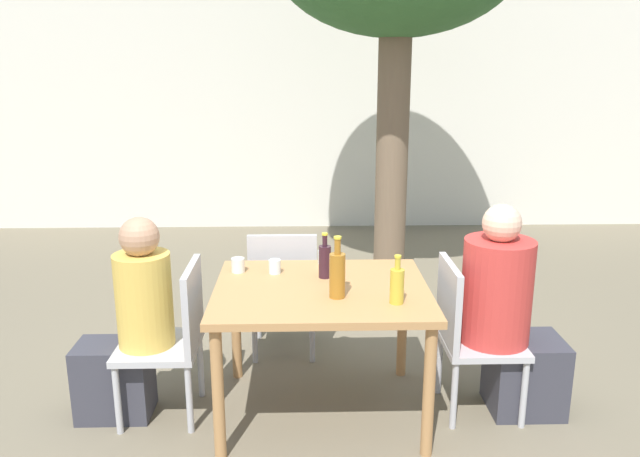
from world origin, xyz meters
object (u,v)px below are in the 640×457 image
amber_bottle_0 (337,274)px  drinking_glass_0 (324,257)px  oil_cruet_1 (397,285)px  wine_bottle_2 (325,260)px  dining_table_front (321,303)px  person_seated_1 (508,320)px  patio_chair_1 (467,330)px  drinking_glass_2 (238,265)px  patio_chair_2 (283,287)px  drinking_glass_1 (275,267)px  person_seated_0 (130,331)px  patio_chair_0 (174,333)px

amber_bottle_0 → drinking_glass_0: amber_bottle_0 is taller
oil_cruet_1 → wine_bottle_2: wine_bottle_2 is taller
dining_table_front → person_seated_1: 1.04m
patio_chair_1 → amber_bottle_0: 0.84m
person_seated_1 → amber_bottle_0: 1.03m
person_seated_1 → amber_bottle_0: (-0.96, -0.15, 0.33)m
wine_bottle_2 → drinking_glass_2: bearing=167.9°
oil_cruet_1 → drinking_glass_2: 0.99m
patio_chair_2 → drinking_glass_2: patio_chair_2 is taller
oil_cruet_1 → wine_bottle_2: size_ratio=0.97×
oil_cruet_1 → drinking_glass_1: bearing=143.0°
patio_chair_1 → oil_cruet_1: bearing=118.5°
oil_cruet_1 → drinking_glass_2: size_ratio=3.02×
person_seated_0 → patio_chair_1: bearing=90.0°
patio_chair_0 → amber_bottle_0: 0.98m
dining_table_front → wine_bottle_2: 0.25m
patio_chair_1 → wine_bottle_2: bearing=78.4°
amber_bottle_0 → wine_bottle_2: 0.32m
patio_chair_1 → drinking_glass_2: patio_chair_1 is taller
amber_bottle_0 → oil_cruet_1: bearing=-17.0°
person_seated_1 → drinking_glass_0: bearing=67.9°
person_seated_0 → wine_bottle_2: 1.14m
drinking_glass_1 → drinking_glass_2: size_ratio=0.97×
wine_bottle_2 → drinking_glass_1: (-0.29, 0.08, -0.06)m
amber_bottle_0 → patio_chair_0: bearing=170.6°
patio_chair_0 → person_seated_0: person_seated_0 is taller
amber_bottle_0 → oil_cruet_1: (0.30, -0.09, -0.03)m
oil_cruet_1 → wine_bottle_2: 0.53m
dining_table_front → person_seated_1: (1.04, -0.00, -0.11)m
drinking_glass_0 → drinking_glass_1: 0.34m
amber_bottle_0 → wine_bottle_2: amber_bottle_0 is taller
drinking_glass_2 → amber_bottle_0: bearing=-36.9°
oil_cruet_1 → patio_chair_1: bearing=28.5°
amber_bottle_0 → drinking_glass_2: amber_bottle_0 is taller
drinking_glass_0 → drinking_glass_1: drinking_glass_0 is taller
dining_table_front → drinking_glass_1: 0.38m
oil_cruet_1 → drinking_glass_1: oil_cruet_1 is taller
patio_chair_2 → drinking_glass_0: patio_chair_2 is taller
drinking_glass_0 → drinking_glass_2: size_ratio=1.00×
patio_chair_2 → patio_chair_1: bearing=145.6°
patio_chair_1 → person_seated_1: (0.23, -0.00, 0.06)m
amber_bottle_0 → wine_bottle_2: (-0.05, 0.31, -0.03)m
drinking_glass_1 → drinking_glass_2: drinking_glass_2 is taller
person_seated_0 → person_seated_1: size_ratio=0.95×
patio_chair_0 → drinking_glass_0: size_ratio=10.58×
patio_chair_2 → amber_bottle_0: bearing=109.7°
patio_chair_1 → wine_bottle_2: (-0.79, 0.16, 0.36)m
oil_cruet_1 → person_seated_0: bearing=170.5°
oil_cruet_1 → drinking_glass_2: (-0.85, 0.51, -0.06)m
person_seated_0 → wine_bottle_2: size_ratio=4.41×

